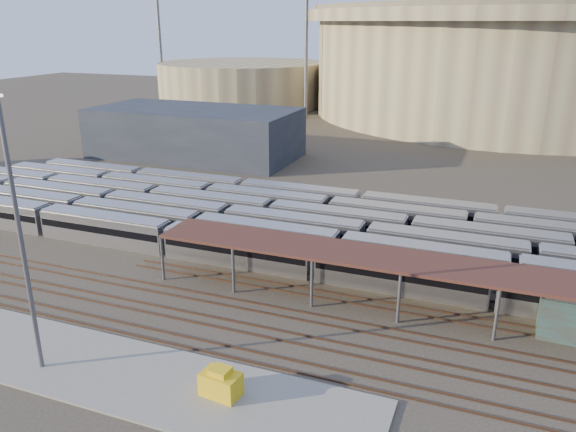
{
  "coord_description": "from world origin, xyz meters",
  "views": [
    {
      "loc": [
        24.98,
        -45.96,
        26.8
      ],
      "look_at": [
        2.49,
        12.0,
        5.24
      ],
      "focal_mm": 35.0,
      "sensor_mm": 36.0,
      "label": 1
    }
  ],
  "objects": [
    {
      "name": "service_building",
      "position": [
        -35.0,
        55.0,
        5.0
      ],
      "size": [
        42.0,
        20.0,
        10.0
      ],
      "primitive_type": "cube",
      "color": "#1E232D",
      "rests_on": "ground"
    },
    {
      "name": "subway_trains",
      "position": [
        -0.59,
        18.5,
        1.8
      ],
      "size": [
        129.17,
        23.9,
        3.6
      ],
      "color": "#B9B8BD",
      "rests_on": "ground"
    },
    {
      "name": "apron",
      "position": [
        -5.0,
        -15.0,
        0.1
      ],
      "size": [
        50.0,
        9.0,
        0.2
      ],
      "primitive_type": "cube",
      "color": "gray",
      "rests_on": "ground"
    },
    {
      "name": "inspection_shed",
      "position": [
        22.0,
        4.0,
        4.98
      ],
      "size": [
        60.3,
        6.0,
        5.3
      ],
      "color": "#58595D",
      "rests_on": "ground"
    },
    {
      "name": "floodlight_1",
      "position": [
        -85.0,
        120.0,
        20.65
      ],
      "size": [
        4.0,
        1.0,
        38.4
      ],
      "color": "#58595D",
      "rests_on": "ground"
    },
    {
      "name": "ground",
      "position": [
        0.0,
        0.0,
        0.0
      ],
      "size": [
        420.0,
        420.0,
        0.0
      ],
      "primitive_type": "plane",
      "color": "#383026",
      "rests_on": "ground"
    },
    {
      "name": "floodlight_3",
      "position": [
        -10.0,
        160.0,
        20.65
      ],
      "size": [
        4.0,
        1.0,
        38.4
      ],
      "color": "#58595D",
      "rests_on": "ground"
    },
    {
      "name": "floodlight_0",
      "position": [
        -30.0,
        110.0,
        20.65
      ],
      "size": [
        4.0,
        1.0,
        38.4
      ],
      "color": "#58595D",
      "rests_on": "ground"
    },
    {
      "name": "yellow_equipment",
      "position": [
        7.42,
        -14.62,
        1.12
      ],
      "size": [
        3.14,
        2.17,
        1.84
      ],
      "primitive_type": "cube",
      "rotation": [
        0.0,
        0.0,
        -0.12
      ],
      "color": "gold",
      "rests_on": "apron"
    },
    {
      "name": "empty_tracks",
      "position": [
        0.0,
        -5.0,
        0.09
      ],
      "size": [
        170.0,
        9.62,
        0.18
      ],
      "color": "#4C3323",
      "rests_on": "ground"
    },
    {
      "name": "stadium",
      "position": [
        25.0,
        140.0,
        16.47
      ],
      "size": [
        124.0,
        124.0,
        32.5
      ],
      "color": "tan",
      "rests_on": "ground"
    },
    {
      "name": "yard_light_pole",
      "position": [
        -7.97,
        -16.63,
        11.24
      ],
      "size": [
        0.82,
        0.36,
        21.9
      ],
      "color": "#58595D",
      "rests_on": "apron"
    },
    {
      "name": "secondary_arena",
      "position": [
        -60.0,
        130.0,
        7.0
      ],
      "size": [
        56.0,
        56.0,
        14.0
      ],
      "primitive_type": "cylinder",
      "color": "tan",
      "rests_on": "ground"
    }
  ]
}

